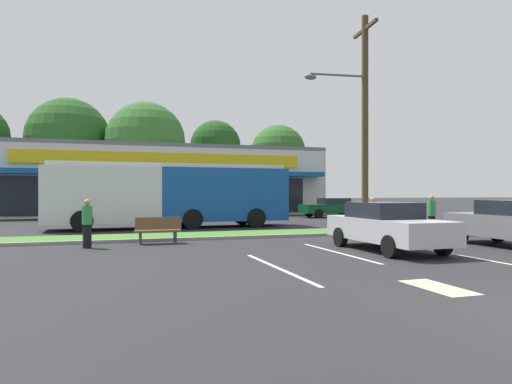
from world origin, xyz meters
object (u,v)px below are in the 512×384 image
(bus_stop_bench, at_px, (158,229))
(car_1, at_px, (210,208))
(car_2, at_px, (332,207))
(pedestrian_near_bench, at_px, (432,215))
(pedestrian_mid, at_px, (373,217))
(car_0, at_px, (387,226))
(city_bus, at_px, (170,193))
(car_3, at_px, (511,223))
(pedestrian_by_pole, at_px, (87,224))
(utility_pole, at_px, (362,116))

(bus_stop_bench, height_order, car_1, car_1)
(car_2, xyz_separation_m, pedestrian_near_bench, (-2.43, -13.87, 0.13))
(car_1, distance_m, pedestrian_mid, 14.01)
(car_0, xyz_separation_m, car_1, (-1.84, 17.34, -0.01))
(bus_stop_bench, distance_m, car_2, 19.37)
(city_bus, xyz_separation_m, car_1, (3.41, 6.11, -1.00))
(car_3, bearing_deg, pedestrian_by_pole, 73.68)
(city_bus, xyz_separation_m, car_0, (5.25, -11.24, -0.99))
(city_bus, relative_size, pedestrian_by_pole, 7.55)
(pedestrian_near_bench, bearing_deg, car_2, 168.40)
(utility_pole, xyz_separation_m, car_3, (1.81, -6.45, -4.48))
(utility_pole, height_order, city_bus, utility_pole)
(car_3, bearing_deg, utility_pole, 15.67)
(car_2, height_order, pedestrian_mid, pedestrian_mid)
(car_0, relative_size, pedestrian_by_pole, 2.90)
(bus_stop_bench, xyz_separation_m, car_3, (11.16, -4.56, 0.29))
(bus_stop_bench, relative_size, car_1, 0.37)
(bus_stop_bench, height_order, pedestrian_by_pole, pedestrian_by_pole)
(bus_stop_bench, bearing_deg, car_1, -109.91)
(car_0, distance_m, car_1, 17.44)
(car_0, height_order, car_2, car_0)
(car_0, height_order, car_1, car_0)
(bus_stop_bench, height_order, car_0, car_0)
(utility_pole, bearing_deg, car_3, -74.33)
(utility_pole, distance_m, car_3, 8.06)
(city_bus, bearing_deg, pedestrian_near_bench, 142.49)
(utility_pole, relative_size, pedestrian_near_bench, 5.82)
(city_bus, bearing_deg, car_0, 113.89)
(city_bus, distance_m, pedestrian_by_pole, 8.60)
(bus_stop_bench, relative_size, car_3, 0.37)
(car_3, bearing_deg, bus_stop_bench, 67.75)
(city_bus, distance_m, car_1, 7.07)
(bus_stop_bench, distance_m, pedestrian_near_bench, 11.40)
(car_0, bearing_deg, city_bus, -154.97)
(car_2, distance_m, pedestrian_by_pole, 21.50)
(car_1, distance_m, pedestrian_by_pole, 15.53)
(utility_pole, distance_m, bus_stop_bench, 10.66)
(city_bus, distance_m, car_3, 15.25)
(car_0, bearing_deg, pedestrian_mid, 153.52)
(car_1, relative_size, pedestrian_mid, 2.68)
(car_1, height_order, car_2, car_1)
(car_3, relative_size, pedestrian_mid, 2.66)
(utility_pole, xyz_separation_m, pedestrian_near_bench, (2.05, -2.18, -4.43))
(utility_pole, height_order, pedestrian_near_bench, utility_pole)
(car_1, distance_m, car_2, 9.05)
(pedestrian_by_pole, xyz_separation_m, pedestrian_mid, (10.88, 0.31, 0.01))
(city_bus, xyz_separation_m, car_2, (12.45, 6.48, -1.04))
(utility_pole, xyz_separation_m, city_bus, (-7.98, 5.20, -3.51))
(car_2, bearing_deg, car_1, 2.39)
(utility_pole, relative_size, pedestrian_mid, 6.07)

